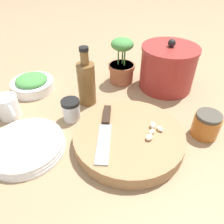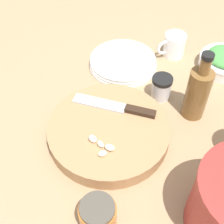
% 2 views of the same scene
% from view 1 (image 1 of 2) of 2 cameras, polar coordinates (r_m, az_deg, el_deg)
% --- Properties ---
extents(ground_plane, '(5.00, 5.00, 0.00)m').
position_cam_1_polar(ground_plane, '(0.69, -2.88, -4.60)').
color(ground_plane, '#997A56').
extents(cutting_board, '(0.32, 0.32, 0.04)m').
position_cam_1_polar(cutting_board, '(0.64, 4.35, -6.68)').
color(cutting_board, '#9E754C').
rests_on(cutting_board, ground_plane).
extents(chef_knife, '(0.08, 0.23, 0.01)m').
position_cam_1_polar(chef_knife, '(0.63, -1.77, -4.31)').
color(chef_knife, black).
rests_on(chef_knife, cutting_board).
extents(garlic_cloves, '(0.05, 0.08, 0.02)m').
position_cam_1_polar(garlic_cloves, '(0.63, 10.66, -4.80)').
color(garlic_cloves, '#EDE3C9').
rests_on(garlic_cloves, cutting_board).
extents(herb_bowl, '(0.17, 0.17, 0.06)m').
position_cam_1_polar(herb_bowl, '(0.92, -20.11, 7.04)').
color(herb_bowl, white).
rests_on(herb_bowl, ground_plane).
extents(spice_jar, '(0.06, 0.06, 0.07)m').
position_cam_1_polar(spice_jar, '(0.72, -10.63, 0.56)').
color(spice_jar, silver).
rests_on(spice_jar, ground_plane).
extents(coffee_mug, '(0.09, 0.08, 0.08)m').
position_cam_1_polar(coffee_mug, '(0.79, -25.47, 1.14)').
color(coffee_mug, white).
rests_on(coffee_mug, ground_plane).
extents(plate_stack, '(0.22, 0.22, 0.03)m').
position_cam_1_polar(plate_stack, '(0.67, -21.50, -8.26)').
color(plate_stack, white).
rests_on(plate_stack, ground_plane).
extents(honey_jar, '(0.08, 0.08, 0.08)m').
position_cam_1_polar(honey_jar, '(0.71, 23.40, -3.08)').
color(honey_jar, '#B26023').
rests_on(honey_jar, ground_plane).
extents(oil_bottle, '(0.06, 0.06, 0.21)m').
position_cam_1_polar(oil_bottle, '(0.77, -6.69, 7.75)').
color(oil_bottle, brown).
rests_on(oil_bottle, ground_plane).
extents(stock_pot, '(0.21, 0.21, 0.19)m').
position_cam_1_polar(stock_pot, '(0.89, 14.31, 11.19)').
color(stock_pot, '#9E2D28').
rests_on(stock_pot, ground_plane).
extents(potted_herb, '(0.11, 0.11, 0.18)m').
position_cam_1_polar(potted_herb, '(0.90, 2.55, 12.39)').
color(potted_herb, '#A35B3D').
rests_on(potted_herb, ground_plane).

